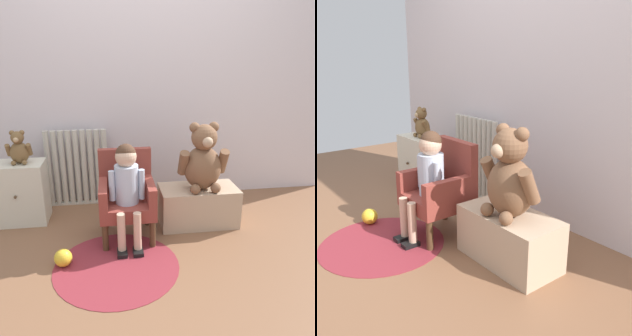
{
  "view_description": "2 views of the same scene",
  "coord_description": "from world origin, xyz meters",
  "views": [
    {
      "loc": [
        -0.28,
        -1.84,
        1.3
      ],
      "look_at": [
        0.05,
        0.44,
        0.52
      ],
      "focal_mm": 35.0,
      "sensor_mm": 36.0,
      "label": 1
    },
    {
      "loc": [
        1.86,
        -0.9,
        1.21
      ],
      "look_at": [
        0.12,
        0.46,
        0.54
      ],
      "focal_mm": 40.0,
      "sensor_mm": 36.0,
      "label": 2
    }
  ],
  "objects": [
    {
      "name": "low_bench",
      "position": [
        0.4,
        0.51,
        0.16
      ],
      "size": [
        0.62,
        0.32,
        0.31
      ],
      "primitive_type": "cube",
      "color": "tan",
      "rests_on": "ground_plane"
    },
    {
      "name": "toy_ball",
      "position": [
        -0.63,
        0.06,
        0.06
      ],
      "size": [
        0.12,
        0.12,
        0.12
      ],
      "primitive_type": "sphere",
      "color": "yellow",
      "rests_on": "ground_plane"
    },
    {
      "name": "child_figure",
      "position": [
        -0.18,
        0.31,
        0.48
      ],
      "size": [
        0.25,
        0.35,
        0.74
      ],
      "color": "silver",
      "rests_on": "ground_plane"
    },
    {
      "name": "ground_plane",
      "position": [
        0.0,
        0.0,
        0.0
      ],
      "size": [
        6.0,
        6.0,
        0.0
      ],
      "primitive_type": "plane",
      "color": "brown"
    },
    {
      "name": "child_armchair",
      "position": [
        -0.18,
        0.42,
        0.33
      ],
      "size": [
        0.4,
        0.4,
        0.65
      ],
      "color": "brown",
      "rests_on": "ground_plane"
    },
    {
      "name": "large_teddy_bear",
      "position": [
        0.41,
        0.49,
        0.55
      ],
      "size": [
        0.39,
        0.27,
        0.53
      ],
      "color": "brown",
      "rests_on": "low_bench"
    },
    {
      "name": "floor_rug",
      "position": [
        -0.28,
        0.0,
        0.0
      ],
      "size": [
        0.82,
        0.82,
        0.01
      ],
      "primitive_type": "cylinder",
      "color": "maroon",
      "rests_on": "ground_plane"
    },
    {
      "name": "small_teddy_bear",
      "position": [
        -1.0,
        0.75,
        0.62
      ],
      "size": [
        0.19,
        0.14,
        0.27
      ],
      "color": "brown",
      "rests_on": "small_dresser"
    },
    {
      "name": "small_dresser",
      "position": [
        -1.03,
        0.76,
        0.25
      ],
      "size": [
        0.41,
        0.3,
        0.51
      ],
      "color": "beige",
      "rests_on": "ground_plane"
    },
    {
      "name": "radiator",
      "position": [
        -0.59,
        1.04,
        0.35
      ],
      "size": [
        0.56,
        0.05,
        0.7
      ],
      "color": "beige",
      "rests_on": "ground_plane"
    },
    {
      "name": "back_wall",
      "position": [
        0.0,
        1.16,
        1.2
      ],
      "size": [
        3.8,
        0.05,
        2.4
      ],
      "primitive_type": "cube",
      "color": "silver",
      "rests_on": "ground_plane"
    }
  ]
}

